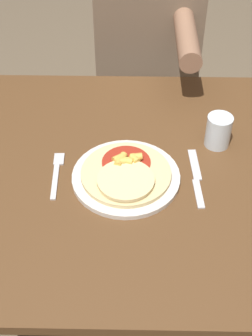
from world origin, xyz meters
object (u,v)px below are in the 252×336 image
object	(u,v)px
person_diner	(148,50)
fork	(57,172)
drinking_glass	(218,131)
dining_table	(140,196)
knife	(196,178)
plate	(126,177)
pizza	(126,173)

from	to	relation	value
person_diner	fork	bearing A→B (deg)	-109.96
drinking_glass	dining_table	bearing A→B (deg)	-152.84
fork	person_diner	world-z (taller)	person_diner
knife	person_diner	world-z (taller)	person_diner
knife	drinking_glass	distance (m)	0.17
knife	dining_table	bearing A→B (deg)	167.20
dining_table	knife	size ratio (longest dim) A/B	5.10
drinking_glass	plate	bearing A→B (deg)	-150.10
dining_table	plate	xyz separation A→B (m)	(-0.04, -0.04, 0.11)
dining_table	fork	size ratio (longest dim) A/B	6.41
dining_table	person_diner	distance (m)	0.70
dining_table	drinking_glass	xyz separation A→B (m)	(0.22, 0.11, 0.15)
knife	person_diner	size ratio (longest dim) A/B	0.18
knife	pizza	bearing A→B (deg)	-178.11
person_diner	dining_table	bearing A→B (deg)	-92.65
dining_table	person_diner	xyz separation A→B (m)	(0.03, 0.70, 0.07)
knife	drinking_glass	size ratio (longest dim) A/B	2.33
plate	pizza	distance (m)	0.02
pizza	knife	bearing A→B (deg)	1.89
fork	knife	bearing A→B (deg)	-2.68
dining_table	plate	world-z (taller)	plate
dining_table	drinking_glass	size ratio (longest dim) A/B	11.87
dining_table	plate	size ratio (longest dim) A/B	3.92
knife	fork	bearing A→B (deg)	177.32
plate	pizza	size ratio (longest dim) A/B	1.20
plate	fork	xyz separation A→B (m)	(-0.19, 0.02, -0.00)
fork	drinking_glass	distance (m)	0.47
dining_table	knife	world-z (taller)	knife
dining_table	pizza	xyz separation A→B (m)	(-0.04, -0.04, 0.13)
pizza	drinking_glass	xyz separation A→B (m)	(0.26, 0.15, 0.02)
dining_table	drinking_glass	bearing A→B (deg)	27.16
fork	knife	size ratio (longest dim) A/B	0.80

